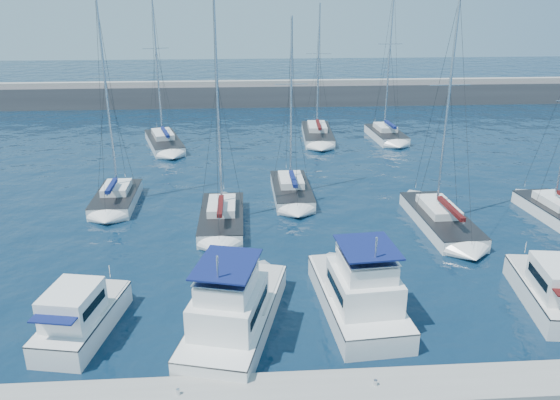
{
  "coord_description": "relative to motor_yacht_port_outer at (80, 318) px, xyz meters",
  "views": [
    {
      "loc": [
        -5.11,
        -28.81,
        15.68
      ],
      "look_at": [
        -2.9,
        4.15,
        3.0
      ],
      "focal_mm": 35.0,
      "sensor_mm": 36.0,
      "label": 1
    }
  ],
  "objects": [
    {
      "name": "breakwater",
      "position": [
        13.21,
        57.73,
        0.11
      ],
      "size": [
        160.0,
        6.0,
        4.45
      ],
      "color": "#424244",
      "rests_on": "ground"
    },
    {
      "name": "motor_yacht_port_inner",
      "position": [
        7.38,
        -0.35,
        0.19
      ],
      "size": [
        5.62,
        9.85,
        4.69
      ],
      "rotation": [
        0.0,
        0.0,
        -0.25
      ],
      "color": "white",
      "rests_on": "ground"
    },
    {
      "name": "sailboat_mid_d",
      "position": [
        21.88,
        11.78,
        -0.42
      ],
      "size": [
        3.45,
        9.25,
        15.79
      ],
      "rotation": [
        0.0,
        0.0,
        0.03
      ],
      "color": "white",
      "rests_on": "ground"
    },
    {
      "name": "dock_cleat_near_port",
      "position": [
        5.21,
        -5.27,
        -0.22
      ],
      "size": [
        0.16,
        0.16,
        0.25
      ],
      "primitive_type": "cylinder",
      "color": "silver",
      "rests_on": "dock"
    },
    {
      "name": "ground",
      "position": [
        13.21,
        5.73,
        -0.94
      ],
      "size": [
        220.0,
        220.0,
        0.0
      ],
      "primitive_type": "plane",
      "color": "black",
      "rests_on": "ground"
    },
    {
      "name": "dock",
      "position": [
        13.21,
        -5.27,
        -0.64
      ],
      "size": [
        40.0,
        2.2,
        0.6
      ],
      "primitive_type": "cube",
      "color": "gray",
      "rests_on": "ground"
    },
    {
      "name": "motor_yacht_stbd_outer",
      "position": [
        23.97,
        0.91,
        -0.0
      ],
      "size": [
        3.4,
        7.12,
        3.2
      ],
      "rotation": [
        0.0,
        0.0,
        -0.14
      ],
      "color": "white",
      "rests_on": "ground"
    },
    {
      "name": "dock_cleat_centre",
      "position": [
        13.21,
        -5.27,
        -0.22
      ],
      "size": [
        0.16,
        0.16,
        0.25
      ],
      "primitive_type": "cylinder",
      "color": "silver",
      "rests_on": "dock"
    },
    {
      "name": "motor_yacht_stbd_inner",
      "position": [
        13.8,
        0.91,
        0.19
      ],
      "size": [
        4.21,
        8.67,
        4.69
      ],
      "rotation": [
        0.0,
        0.0,
        0.08
      ],
      "color": "white",
      "rests_on": "ground"
    },
    {
      "name": "sailboat_back_b",
      "position": [
        16.38,
        36.96,
        -0.43
      ],
      "size": [
        3.7,
        9.63,
        14.88
      ],
      "rotation": [
        0.0,
        0.0,
        -0.06
      ],
      "color": "white",
      "rests_on": "ground"
    },
    {
      "name": "sailboat_mid_e",
      "position": [
        31.02,
        12.46,
        -0.43
      ],
      "size": [
        3.73,
        7.88,
        13.73
      ],
      "rotation": [
        0.0,
        0.0,
        0.09
      ],
      "color": "white",
      "rests_on": "ground"
    },
    {
      "name": "sailboat_mid_c",
      "position": [
        11.82,
        18.48,
        -0.42
      ],
      "size": [
        3.06,
        7.95,
        14.34
      ],
      "rotation": [
        0.0,
        0.0,
        0.01
      ],
      "color": "white",
      "rests_on": "ground"
    },
    {
      "name": "sailboat_back_a",
      "position": [
        -0.53,
        34.58,
        -0.41
      ],
      "size": [
        5.42,
        9.54,
        16.37
      ],
      "rotation": [
        0.0,
        0.0,
        0.28
      ],
      "color": "white",
      "rests_on": "ground"
    },
    {
      "name": "sailboat_back_c",
      "position": [
        24.11,
        36.21,
        -0.39
      ],
      "size": [
        3.54,
        7.53,
        16.64
      ],
      "rotation": [
        0.0,
        0.0,
        0.07
      ],
      "color": "white",
      "rests_on": "ground"
    },
    {
      "name": "sailboat_mid_b",
      "position": [
        6.36,
        13.09,
        -0.4
      ],
      "size": [
        3.09,
        8.07,
        16.3
      ],
      "rotation": [
        0.0,
        0.0,
        -0.0
      ],
      "color": "white",
      "rests_on": "ground"
    },
    {
      "name": "sailboat_mid_a",
      "position": [
        -2.01,
        17.59,
        -0.39
      ],
      "size": [
        3.17,
        6.84,
        15.65
      ],
      "rotation": [
        0.0,
        0.0,
        0.02
      ],
      "color": "white",
      "rests_on": "ground"
    },
    {
      "name": "motor_yacht_port_outer",
      "position": [
        0.0,
        0.0,
        0.0
      ],
      "size": [
        3.66,
        6.5,
        3.2
      ],
      "rotation": [
        0.0,
        0.0,
        -0.19
      ],
      "color": "white",
      "rests_on": "ground"
    }
  ]
}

